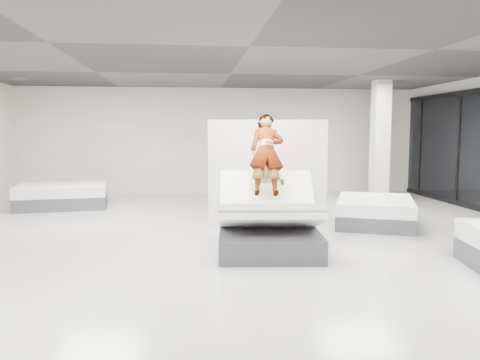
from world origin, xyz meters
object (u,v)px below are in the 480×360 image
at_px(person, 267,169).
at_px(remote, 282,182).
at_px(hero_bed, 268,224).
at_px(flat_bed_left_far, 63,196).
at_px(divider_panel, 267,174).
at_px(flat_bed_right_far, 375,212).
at_px(column, 380,143).

distance_m(person, remote, 0.45).
bearing_deg(person, hero_bed, -90.00).
distance_m(person, flat_bed_left_far, 6.33).
height_order(divider_panel, flat_bed_left_far, divider_panel).
bearing_deg(person, divider_panel, 85.24).
xyz_separation_m(hero_bed, flat_bed_right_far, (2.51, 1.77, -0.15)).
relative_size(person, column, 0.49).
bearing_deg(remote, divider_panel, 93.17).
bearing_deg(column, hero_bed, -129.55).
relative_size(person, flat_bed_right_far, 0.68).
distance_m(flat_bed_right_far, flat_bed_left_far, 7.54).
bearing_deg(flat_bed_right_far, column, 66.26).
xyz_separation_m(remote, divider_panel, (0.06, 1.80, -0.03)).
bearing_deg(divider_panel, flat_bed_right_far, 8.53).
distance_m(hero_bed, divider_panel, 1.89).
bearing_deg(divider_panel, flat_bed_left_far, 156.21).
bearing_deg(flat_bed_right_far, flat_bed_left_far, 157.05).
distance_m(hero_bed, person, 0.92).
bearing_deg(column, remote, -127.60).
relative_size(hero_bed, flat_bed_left_far, 0.94).
relative_size(divider_panel, column, 0.73).
height_order(hero_bed, flat_bed_right_far, hero_bed).
relative_size(hero_bed, remote, 15.59).
height_order(remote, flat_bed_left_far, remote).
relative_size(flat_bed_right_far, flat_bed_left_far, 1.01).
xyz_separation_m(hero_bed, divider_panel, (0.27, 1.76, 0.65)).
xyz_separation_m(hero_bed, person, (0.03, 0.32, 0.86)).
relative_size(hero_bed, flat_bed_right_far, 0.93).
xyz_separation_m(person, column, (3.67, 4.15, 0.33)).
height_order(remote, divider_panel, divider_panel).
bearing_deg(flat_bed_right_far, divider_panel, -179.74).
bearing_deg(person, remote, -57.85).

